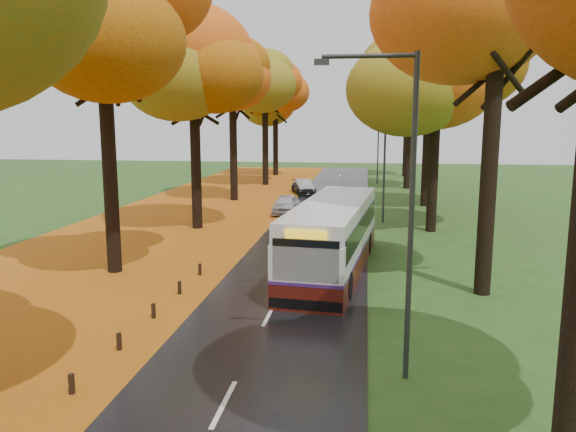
% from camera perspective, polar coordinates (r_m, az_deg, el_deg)
% --- Properties ---
extents(road, '(6.50, 90.00, 0.04)m').
position_cam_1_polar(road, '(31.40, 2.15, -2.05)').
color(road, black).
rests_on(road, ground).
extents(centre_line, '(0.12, 90.00, 0.01)m').
position_cam_1_polar(centre_line, '(31.39, 2.15, -2.01)').
color(centre_line, silver).
rests_on(centre_line, road).
extents(leaf_verge, '(12.00, 90.00, 0.02)m').
position_cam_1_polar(leaf_verge, '(33.51, -13.35, -1.58)').
color(leaf_verge, maroon).
rests_on(leaf_verge, ground).
extents(leaf_drift, '(0.90, 90.00, 0.01)m').
position_cam_1_polar(leaf_drift, '(31.84, -3.32, -1.85)').
color(leaf_drift, '#C18013').
rests_on(leaf_drift, road).
extents(trees_left, '(9.20, 74.00, 13.88)m').
position_cam_1_polar(trees_left, '(34.36, -9.79, 14.79)').
color(trees_left, black).
rests_on(trees_left, ground).
extents(trees_right, '(9.30, 74.20, 13.96)m').
position_cam_1_polar(trees_right, '(32.91, 15.63, 15.07)').
color(trees_right, black).
rests_on(trees_right, ground).
extents(bollard_row, '(0.11, 23.51, 0.52)m').
position_cam_1_polar(bollard_row, '(13.79, -23.86, -17.76)').
color(bollard_row, black).
rests_on(bollard_row, ground).
extents(streetlamp_near, '(2.45, 0.18, 8.00)m').
position_cam_1_polar(streetlamp_near, '(13.71, 11.45, 2.32)').
color(streetlamp_near, '#333538').
rests_on(streetlamp_near, ground).
extents(streetlamp_mid, '(2.45, 0.18, 8.00)m').
position_cam_1_polar(streetlamp_mid, '(35.63, 9.40, 6.85)').
color(streetlamp_mid, '#333538').
rests_on(streetlamp_mid, ground).
extents(streetlamp_far, '(2.45, 0.18, 8.00)m').
position_cam_1_polar(streetlamp_far, '(57.61, 8.91, 7.92)').
color(streetlamp_far, '#333538').
rests_on(streetlamp_far, ground).
extents(bus, '(3.71, 11.51, 2.98)m').
position_cam_1_polar(bus, '(23.99, 4.57, -1.92)').
color(bus, '#45110A').
rests_on(bus, road).
extents(car_white, '(1.65, 3.87, 1.30)m').
position_cam_1_polar(car_white, '(38.65, -0.21, 1.20)').
color(car_white, silver).
rests_on(car_white, road).
extents(car_silver, '(2.37, 3.99, 1.24)m').
position_cam_1_polar(car_silver, '(49.36, 1.59, 3.03)').
color(car_silver, '#A2A5A9').
rests_on(car_silver, road).
extents(car_dark, '(2.80, 4.28, 1.15)m').
position_cam_1_polar(car_dark, '(49.23, 1.58, 2.96)').
color(car_dark, black).
rests_on(car_dark, road).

